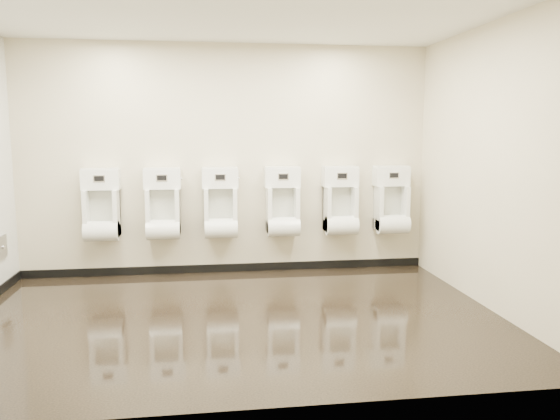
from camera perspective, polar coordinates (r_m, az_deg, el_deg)
The scene contains 13 objects.
ground at distance 5.28m, azimuth -4.54°, elevation -11.14°, with size 5.00×3.50×0.00m, color black.
ceiling at distance 5.10m, azimuth -4.92°, elevation 20.12°, with size 5.00×3.50×0.00m, color silver.
back_wall at distance 6.74m, azimuth -5.55°, elevation 5.19°, with size 5.00×0.02×2.80m, color beige.
front_wall at distance 3.26m, azimuth -3.01°, elevation 2.19°, with size 5.00×0.02×2.80m, color beige.
right_wall at distance 5.71m, azimuth 21.29°, elevation 4.17°, with size 0.02×3.50×2.80m, color beige.
skirting_back at distance 6.93m, azimuth -5.39°, elevation -6.04°, with size 5.00×0.02×0.10m, color black.
access_panel at distance 6.67m, azimuth -27.08°, elevation -3.48°, with size 0.04×0.25×0.25m.
urinal_0 at distance 6.75m, azimuth -18.15°, elevation -0.01°, with size 0.45×0.34×0.83m.
urinal_1 at distance 6.66m, azimuth -12.12°, elevation 0.10°, with size 0.45×0.34×0.83m.
urinal_2 at distance 6.64m, azimuth -6.23°, elevation 0.22°, with size 0.45×0.34×0.83m.
urinal_3 at distance 6.71m, azimuth 0.27°, elevation 0.34°, with size 0.45×0.34×0.83m.
urinal_4 at distance 6.85m, azimuth 6.34°, elevation 0.45°, with size 0.45×0.34×0.83m.
urinal_5 at distance 7.04m, azimuth 11.58°, elevation 0.54°, with size 0.45×0.34×0.83m.
Camera 1 is at (-0.27, -4.98, 1.73)m, focal length 35.00 mm.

